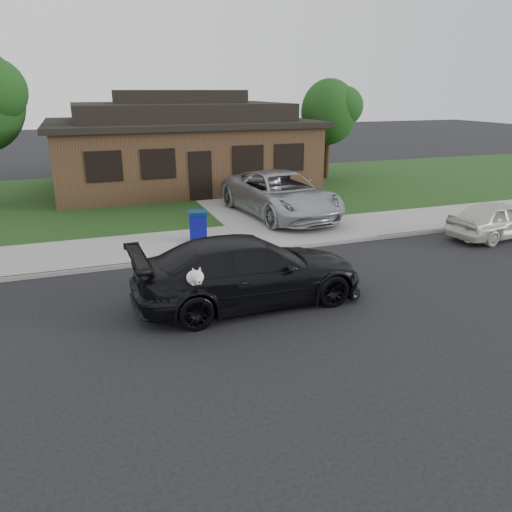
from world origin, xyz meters
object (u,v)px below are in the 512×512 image
object	(u,v)px
sedan	(249,271)
recycling_bin	(198,226)
minivan	(281,194)
white_compact	(498,219)

from	to	relation	value
sedan	recycling_bin	size ratio (longest dim) A/B	5.62
sedan	recycling_bin	xyz separation A→B (m)	(-0.02, 5.03, -0.18)
minivan	recycling_bin	size ratio (longest dim) A/B	6.14
sedan	recycling_bin	distance (m)	5.03
sedan	minivan	xyz separation A→B (m)	(3.77, 7.20, 0.19)
white_compact	sedan	bearing A→B (deg)	96.00
recycling_bin	white_compact	bearing A→B (deg)	-4.98
recycling_bin	minivan	bearing A→B (deg)	40.49
minivan	sedan	bearing A→B (deg)	-123.93
white_compact	recycling_bin	bearing A→B (deg)	66.96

